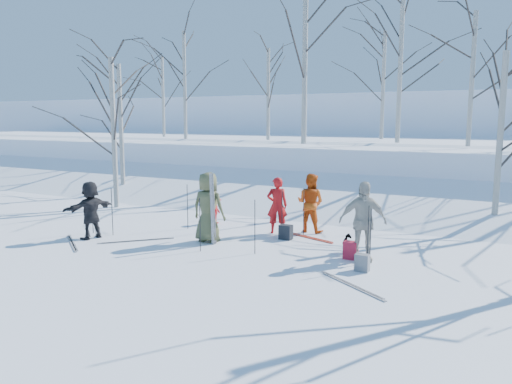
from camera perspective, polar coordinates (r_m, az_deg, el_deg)
The scene contains 40 objects.
ground at distance 12.52m, azimuth -3.31°, elevation -6.78°, with size 120.00×120.00×0.00m, color white.
snow_ramp at distance 18.67m, azimuth 8.11°, elevation -1.33°, with size 70.00×9.50×1.40m, color white.
snow_plateau at distance 28.09m, azimuth 15.34°, elevation 3.45°, with size 70.00×18.00×2.20m, color white.
far_hill at distance 48.69m, azimuth 21.16°, elevation 6.34°, with size 90.00×30.00×6.00m, color white.
skier_olive_center at distance 13.32m, azimuth -5.48°, elevation -1.74°, with size 0.92×0.60×1.88m, color #4B4F2F.
skier_red_north at distance 14.28m, azimuth 2.43°, elevation -1.53°, with size 0.59×0.39×1.63m, color #B01013.
skier_redor_behind at distance 14.52m, azimuth 6.23°, elevation -1.25°, with size 0.83×0.65×1.71m, color #CB4B0F.
skier_red_seated at distance 15.71m, azimuth -4.53°, elevation -2.06°, with size 0.56×0.32×0.86m, color #B01013.
skier_cream_east at distance 11.75m, azimuth 12.09°, elevation -3.30°, with size 1.09×0.45×1.86m, color beige.
skier_grey_west at distance 14.39m, azimuth -18.39°, elevation -1.96°, with size 1.48×0.47×1.59m, color black.
dog at distance 12.47m, azimuth 10.42°, elevation -5.89°, with size 0.25×0.54×0.45m, color black.
upright_ski_left at distance 12.95m, azimuth -5.06°, elevation -1.98°, with size 0.07×0.02×1.90m, color silver.
upright_ski_right at distance 12.98m, azimuth -4.89°, elevation -1.96°, with size 0.07×0.02×1.90m, color silver.
ski_pair_a at distance 10.21m, azimuth 10.85°, elevation -10.42°, with size 1.70×1.21×0.02m, color silver, non-canonical shape.
ski_pair_b at distance 13.89m, azimuth -13.52°, elevation -5.44°, with size 1.45×1.52×0.02m, color silver, non-canonical shape.
ski_pair_c at distance 14.03m, azimuth 5.74°, elevation -5.10°, with size 1.86×0.83×0.02m, color #9D2716, non-canonical shape.
ski_pair_d at distance 14.14m, azimuth -20.26°, elevation -5.49°, with size 1.66×1.26×0.02m, color silver, non-canonical shape.
ski_pole_a at distance 15.03m, azimuth -7.84°, elevation -1.67°, with size 0.02×0.02×1.34m, color black.
ski_pole_b at distance 11.24m, azimuth 12.95°, elevation -5.23°, with size 0.02×0.02×1.34m, color black.
ski_pole_c at distance 14.07m, azimuth 3.00°, elevation -2.29°, with size 0.02×0.02×1.34m, color black.
ski_pole_d at distance 14.20m, azimuth 5.47°, elevation -2.22°, with size 0.02×0.02×1.34m, color black.
ski_pole_e at distance 12.13m, azimuth -0.13°, elevation -4.01°, with size 0.02×0.02×1.34m, color black.
ski_pole_f at distance 11.61m, azimuth 12.69°, elevation -4.79°, with size 0.02×0.02×1.34m, color black.
ski_pole_g at distance 14.64m, azimuth -16.13°, elevation -2.19°, with size 0.02×0.02×1.34m, color black.
ski_pole_h at distance 14.67m, azimuth -17.91°, elevation -2.25°, with size 0.02×0.02×1.34m, color black.
ski_pole_i at distance 15.03m, azimuth -18.21°, elevation -2.01°, with size 0.02×0.02×1.34m, color black.
ski_pole_j at distance 12.43m, azimuth -6.42°, elevation -3.76°, with size 0.02×0.02×1.34m, color black.
backpack_red at distance 11.99m, azimuth 10.77°, elevation -6.57°, with size 0.32×0.22×0.42m, color #AA1A2F.
backpack_grey at distance 11.12m, azimuth 12.03°, elevation -7.91°, with size 0.30×0.20×0.38m, color slate.
backpack_dark at distance 13.69m, azimuth 3.42°, elevation -4.60°, with size 0.34×0.24×0.40m, color black.
birch_plateau_a at distance 25.58m, azimuth 1.40°, elevation 11.08°, with size 3.78×3.78×4.55m, color silver, non-canonical shape.
birch_plateau_b at distance 21.35m, azimuth 23.45°, elevation 11.71°, with size 4.18×4.18×5.12m, color silver, non-canonical shape.
birch_plateau_c at distance 27.27m, azimuth 14.33°, elevation 11.67°, with size 4.45×4.45×5.51m, color silver, non-canonical shape.
birch_plateau_d at distance 27.01m, azimuth -8.15°, elevation 11.94°, with size 4.50×4.50×5.57m, color silver, non-canonical shape.
birch_plateau_f at distance 23.42m, azimuth 16.14°, elevation 13.09°, with size 4.97×4.97×6.24m, color silver, non-canonical shape.
birch_plateau_g at distance 30.45m, azimuth -10.58°, elevation 10.63°, with size 3.87×3.87×4.67m, color silver, non-canonical shape.
birch_plateau_j at distance 21.87m, azimuth 5.61°, elevation 15.54°, with size 5.93×5.93×7.62m, color silver, non-canonical shape.
birch_edge_a at distance 19.09m, azimuth -15.95°, elevation 6.43°, with size 4.42×4.42×5.46m, color silver, non-canonical shape.
birch_edge_d at distance 22.04m, azimuth -15.17°, elevation 6.78°, with size 4.47×4.47×5.53m, color silver, non-canonical shape.
birch_edge_e at distance 16.02m, azimuth 26.09°, elevation 5.07°, with size 4.22×4.22×5.17m, color silver, non-canonical shape.
Camera 1 is at (6.41, -10.25, 3.28)m, focal length 35.00 mm.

